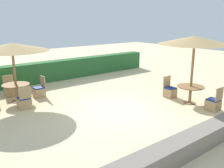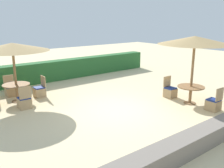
{
  "view_description": "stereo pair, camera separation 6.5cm",
  "coord_description": "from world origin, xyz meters",
  "px_view_note": "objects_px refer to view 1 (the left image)",
  "views": [
    {
      "loc": [
        -5.95,
        -6.9,
        3.45
      ],
      "look_at": [
        0.0,
        0.6,
        0.9
      ],
      "focal_mm": 40.0,
      "sensor_mm": 36.0,
      "label": 1
    },
    {
      "loc": [
        -5.9,
        -6.94,
        3.45
      ],
      "look_at": [
        0.0,
        0.6,
        0.9
      ],
      "focal_mm": 40.0,
      "sensor_mm": 36.0,
      "label": 2
    }
  ],
  "objects_px": {
    "patio_chair_back_left_south": "(24,102)",
    "patio_chair_back_left_east": "(39,91)",
    "round_table_front_right": "(191,90)",
    "patio_chair_front_right_north": "(170,91)",
    "patio_chair_front_right_south": "(213,104)",
    "patio_chair_back_left_north": "(10,90)",
    "parasol_back_left": "(12,47)",
    "round_table_back_left": "(16,88)",
    "parasol_front_right": "(195,40)"
  },
  "relations": [
    {
      "from": "patio_chair_back_left_south",
      "to": "patio_chair_back_left_east",
      "type": "distance_m",
      "value": 1.52
    },
    {
      "from": "round_table_front_right",
      "to": "patio_chair_back_left_south",
      "type": "bearing_deg",
      "value": 147.02
    },
    {
      "from": "patio_chair_front_right_north",
      "to": "patio_chair_front_right_south",
      "type": "xyz_separation_m",
      "value": [
        -0.02,
        -2.12,
        0.0
      ]
    },
    {
      "from": "round_table_front_right",
      "to": "patio_chair_front_right_south",
      "type": "relative_size",
      "value": 1.17
    },
    {
      "from": "patio_chair_back_left_north",
      "to": "patio_chair_front_right_south",
      "type": "bearing_deg",
      "value": 129.48
    },
    {
      "from": "parasol_back_left",
      "to": "round_table_back_left",
      "type": "height_order",
      "value": "parasol_back_left"
    },
    {
      "from": "patio_chair_back_left_east",
      "to": "patio_chair_back_left_north",
      "type": "distance_m",
      "value": 1.37
    },
    {
      "from": "round_table_front_right",
      "to": "parasol_back_left",
      "type": "xyz_separation_m",
      "value": [
        -5.57,
        4.67,
        1.73
      ]
    },
    {
      "from": "patio_chair_front_right_north",
      "to": "patio_chair_front_right_south",
      "type": "height_order",
      "value": "same"
    },
    {
      "from": "round_table_front_right",
      "to": "round_table_back_left",
      "type": "distance_m",
      "value": 7.27
    },
    {
      "from": "round_table_back_left",
      "to": "patio_chair_back_left_north",
      "type": "distance_m",
      "value": 1.05
    },
    {
      "from": "parasol_back_left",
      "to": "patio_chair_back_left_north",
      "type": "relative_size",
      "value": 3.18
    },
    {
      "from": "round_table_front_right",
      "to": "parasol_back_left",
      "type": "relative_size",
      "value": 0.37
    },
    {
      "from": "patio_chair_front_right_south",
      "to": "patio_chair_back_left_south",
      "type": "height_order",
      "value": "same"
    },
    {
      "from": "parasol_back_left",
      "to": "patio_chair_back_left_south",
      "type": "distance_m",
      "value": 2.29
    },
    {
      "from": "patio_chair_front_right_north",
      "to": "parasol_back_left",
      "type": "distance_m",
      "value": 6.95
    },
    {
      "from": "parasol_back_left",
      "to": "patio_chair_back_left_south",
      "type": "xyz_separation_m",
      "value": [
        -0.05,
        -1.03,
        -2.05
      ]
    },
    {
      "from": "patio_chair_back_left_east",
      "to": "patio_chair_back_left_north",
      "type": "relative_size",
      "value": 1.0
    },
    {
      "from": "round_table_front_right",
      "to": "round_table_back_left",
      "type": "height_order",
      "value": "round_table_back_left"
    },
    {
      "from": "patio_chair_front_right_south",
      "to": "patio_chair_back_left_east",
      "type": "relative_size",
      "value": 1.0
    },
    {
      "from": "patio_chair_back_left_south",
      "to": "patio_chair_back_left_north",
      "type": "xyz_separation_m",
      "value": [
        0.08,
        2.02,
        0.0
      ]
    },
    {
      "from": "parasol_back_left",
      "to": "patio_chair_back_left_south",
      "type": "relative_size",
      "value": 3.18
    },
    {
      "from": "round_table_front_right",
      "to": "patio_chair_front_right_south",
      "type": "xyz_separation_m",
      "value": [
        -0.0,
        -1.06,
        -0.32
      ]
    },
    {
      "from": "round_table_front_right",
      "to": "parasol_back_left",
      "type": "height_order",
      "value": "parasol_back_left"
    },
    {
      "from": "parasol_back_left",
      "to": "round_table_back_left",
      "type": "bearing_deg",
      "value": -90.0
    },
    {
      "from": "round_table_front_right",
      "to": "patio_chair_back_left_east",
      "type": "distance_m",
      "value": 6.57
    },
    {
      "from": "patio_chair_front_right_south",
      "to": "patio_chair_back_left_north",
      "type": "distance_m",
      "value": 8.71
    },
    {
      "from": "patio_chair_front_right_north",
      "to": "parasol_back_left",
      "type": "xyz_separation_m",
      "value": [
        -5.58,
        3.61,
        2.05
      ]
    },
    {
      "from": "patio_chair_front_right_south",
      "to": "patio_chair_back_left_east",
      "type": "distance_m",
      "value": 7.35
    },
    {
      "from": "patio_chair_front_right_south",
      "to": "patio_chair_back_left_north",
      "type": "bearing_deg",
      "value": 129.48
    },
    {
      "from": "parasol_front_right",
      "to": "round_table_back_left",
      "type": "bearing_deg",
      "value": 139.99
    },
    {
      "from": "parasol_back_left",
      "to": "patio_chair_front_right_north",
      "type": "bearing_deg",
      "value": -32.88
    },
    {
      "from": "parasol_back_left",
      "to": "patio_chair_back_left_east",
      "type": "distance_m",
      "value": 2.29
    },
    {
      "from": "patio_chair_back_left_east",
      "to": "patio_chair_front_right_south",
      "type": "bearing_deg",
      "value": -141.79
    },
    {
      "from": "patio_chair_front_right_north",
      "to": "patio_chair_front_right_south",
      "type": "bearing_deg",
      "value": 89.58
    },
    {
      "from": "round_table_front_right",
      "to": "patio_chair_back_left_north",
      "type": "distance_m",
      "value": 7.93
    },
    {
      "from": "patio_chair_front_right_north",
      "to": "parasol_back_left",
      "type": "bearing_deg",
      "value": -32.88
    },
    {
      "from": "patio_chair_back_left_east",
      "to": "parasol_front_right",
      "type": "bearing_deg",
      "value": -136.06
    },
    {
      "from": "parasol_back_left",
      "to": "patio_chair_front_right_south",
      "type": "bearing_deg",
      "value": -45.83
    },
    {
      "from": "parasol_back_left",
      "to": "patio_chair_back_left_south",
      "type": "height_order",
      "value": "parasol_back_left"
    },
    {
      "from": "patio_chair_front_right_north",
      "to": "patio_chair_back_left_south",
      "type": "bearing_deg",
      "value": -24.62
    },
    {
      "from": "parasol_front_right",
      "to": "patio_chair_back_left_south",
      "type": "xyz_separation_m",
      "value": [
        -5.62,
        3.64,
        -2.33
      ]
    },
    {
      "from": "round_table_back_left",
      "to": "round_table_front_right",
      "type": "bearing_deg",
      "value": -40.01
    },
    {
      "from": "parasol_back_left",
      "to": "patio_chair_back_left_east",
      "type": "bearing_deg",
      "value": 2.9
    },
    {
      "from": "parasol_back_left",
      "to": "patio_chair_back_left_east",
      "type": "relative_size",
      "value": 3.18
    },
    {
      "from": "parasol_front_right",
      "to": "patio_chair_front_right_south",
      "type": "xyz_separation_m",
      "value": [
        -0.0,
        -1.06,
        -2.33
      ]
    },
    {
      "from": "round_table_front_right",
      "to": "patio_chair_back_left_east",
      "type": "xyz_separation_m",
      "value": [
        -4.55,
        4.72,
        -0.32
      ]
    },
    {
      "from": "patio_chair_back_left_south",
      "to": "parasol_front_right",
      "type": "bearing_deg",
      "value": -32.98
    },
    {
      "from": "round_table_front_right",
      "to": "patio_chair_back_left_south",
      "type": "height_order",
      "value": "patio_chair_back_left_south"
    },
    {
      "from": "patio_chair_front_right_south",
      "to": "round_table_back_left",
      "type": "bearing_deg",
      "value": 134.17
    }
  ]
}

